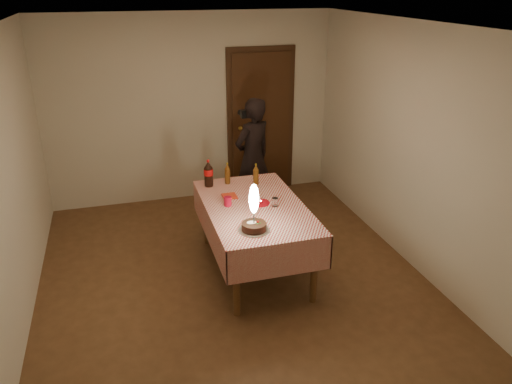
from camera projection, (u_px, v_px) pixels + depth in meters
ground at (231, 274)px, 5.45m from camera, size 4.00×4.50×0.01m
room_shell at (229, 125)px, 4.88m from camera, size 4.04×4.54×2.62m
dining_table at (255, 214)px, 5.28m from camera, size 1.02×1.72×0.78m
birthday_cake at (254, 217)px, 4.67m from camera, size 0.29×0.29×0.47m
red_plate at (260, 203)px, 5.29m from camera, size 0.22×0.22×0.01m
red_cup at (228, 201)px, 5.22m from camera, size 0.08×0.08×0.10m
clear_cup at (275, 202)px, 5.21m from camera, size 0.07×0.07×0.09m
napkin_stack at (230, 196)px, 5.44m from camera, size 0.15×0.15×0.02m
cola_bottle at (208, 174)px, 5.68m from camera, size 0.10×0.10×0.32m
amber_bottle_left at (227, 174)px, 5.77m from camera, size 0.06×0.06×0.26m
amber_bottle_right at (256, 175)px, 5.74m from camera, size 0.06×0.06×0.26m
photographer at (253, 157)px, 6.59m from camera, size 0.69×0.61×1.59m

